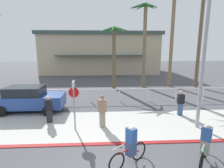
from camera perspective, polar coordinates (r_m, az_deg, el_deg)
The scene contains 17 objects.
ground_plane at distance 15.64m, azimuth -2.22°, elevation -4.01°, with size 80.00×80.00×0.00m, color #4C4C51.
sidewalk_strip at distance 10.17m, azimuth -1.67°, elevation -12.70°, with size 44.00×4.00×0.02m, color beige.
curb_paint at distance 8.38m, azimuth -1.30°, elevation -18.27°, with size 44.00×0.24×0.03m, color maroon.
building_backdrop at distance 32.26m, azimuth -3.68°, elevation 9.89°, with size 18.96×11.77×6.55m.
rail_fence at distance 13.98m, azimuth -2.14°, elevation -2.35°, with size 20.26×0.08×1.04m.
stop_sign_bike_lane at distance 9.24m, azimuth -11.89°, elevation -4.45°, with size 0.52×0.56×2.56m.
streetlight_curb at distance 9.87m, azimuth 27.91°, elevation 10.77°, with size 0.24×2.54×7.50m.
palm_tree_2 at distance 18.38m, azimuth 0.43°, elevation 13.14°, with size 3.26×3.35×6.21m.
palm_tree_3 at distance 19.45m, azimuth 10.21°, elevation 18.07°, with size 3.24×3.00×8.53m.
palm_tree_4 at distance 20.54m, azimuth 18.82°, elevation 20.34°, with size 3.72×3.35×10.02m.
palm_tree_5 at distance 21.21m, azimuth 26.35°, elevation 17.80°, with size 3.28×3.15×9.60m.
car_blue_1 at distance 13.09m, azimuth -24.76°, elevation -4.22°, with size 4.40×2.02×1.69m.
cyclist_red_0 at distance 6.86m, azimuth 5.71°, elevation -19.04°, with size 1.51×1.12×1.50m.
cyclist_teal_1 at distance 7.70m, azimuth 27.30°, elevation -16.75°, with size 1.16×1.47×1.50m.
pedestrian_0 at distance 12.04m, azimuth 20.77°, elevation -5.93°, with size 0.43×0.35×1.58m.
pedestrian_1 at distance 9.65m, azimuth -3.07°, elevation -8.89°, with size 0.48×0.44×1.76m.
pedestrian_2 at distance 10.79m, azimuth -19.22°, elevation -7.91°, with size 0.47×0.46×1.55m.
Camera 1 is at (-0.21, -5.07, 4.17)m, focal length 29.01 mm.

